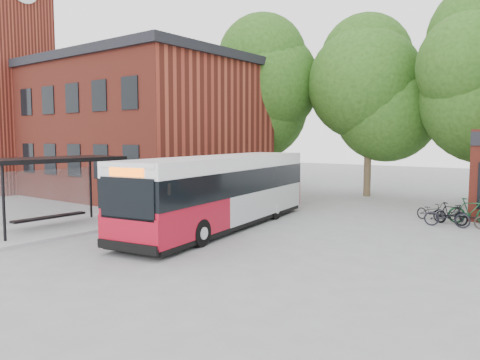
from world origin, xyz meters
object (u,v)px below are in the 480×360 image
Objects in this scene: bicycle_3 at (471,211)px; bicycle_0 at (432,212)px; bicycle_2 at (447,216)px; bus_shelter at (53,194)px; bicycle_1 at (450,214)px; city_bus at (223,192)px.

bicycle_0 is at bearing 78.84° from bicycle_3.
bus_shelter is at bearing 122.13° from bicycle_2.
bicycle_0 is at bearing 45.20° from bus_shelter.
bus_shelter is at bearing 147.24° from bicycle_1.
city_bus is 7.48× the size of bicycle_1.
bicycle_1 reaches higher than bicycle_0.
city_bus is at bearing 111.10° from bicycle_3.
bus_shelter is 4.59× the size of bicycle_1.
bicycle_0 is at bearing 78.01° from bicycle_1.
bus_shelter is at bearing 159.85° from bicycle_0.
bicycle_1 is (7.18, 6.32, -0.99)m from city_bus.
bicycle_2 is (7.21, 5.65, -0.99)m from city_bus.
bicycle_1 is at bearing 41.88° from bus_shelter.
bus_shelter reaches higher than bicycle_0.
city_bus is (4.88, 4.50, -0.00)m from bus_shelter.
bicycle_1 is at bearing 32.35° from city_bus.
bicycle_0 is (11.19, 11.27, -1.04)m from bus_shelter.
bus_shelter is 15.92m from bicycle_0.
bicycle_3 is at bearing -55.70° from bicycle_0.
bicycle_3 reaches higher than bicycle_0.
bicycle_0 is at bearing 30.98° from bicycle_2.
bicycle_2 is at bearing 29.08° from city_bus.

